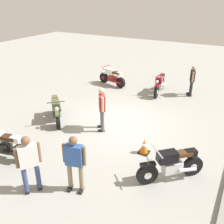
% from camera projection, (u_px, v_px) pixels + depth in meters
% --- Properties ---
extents(ground_plane, '(40.00, 40.00, 0.00)m').
position_uv_depth(ground_plane, '(117.00, 124.00, 10.73)').
color(ground_plane, '#9E9E99').
extents(motorcycle_black_cruiser, '(1.55, 1.58, 1.09)m').
position_uv_depth(motorcycle_black_cruiser, '(171.00, 165.00, 7.36)').
color(motorcycle_black_cruiser, black).
rests_on(motorcycle_black_cruiser, ground).
extents(motorcycle_olive_vintage, '(1.52, 1.46, 1.07)m').
position_uv_depth(motorcycle_olive_vintage, '(56.00, 110.00, 10.82)').
color(motorcycle_olive_vintage, black).
rests_on(motorcycle_olive_vintage, ground).
extents(motorcycle_silver_cruiser, '(0.73, 2.07, 1.09)m').
position_uv_depth(motorcycle_silver_cruiser, '(1.00, 145.00, 8.32)').
color(motorcycle_silver_cruiser, black).
rests_on(motorcycle_silver_cruiser, ground).
extents(motorcycle_maroon_cruiser, '(2.09, 0.70, 1.09)m').
position_uv_depth(motorcycle_maroon_cruiser, '(160.00, 84.00, 13.76)').
color(motorcycle_maroon_cruiser, black).
rests_on(motorcycle_maroon_cruiser, ground).
extents(motorcycle_cream_vintage, '(0.87, 1.92, 1.07)m').
position_uv_depth(motorcycle_cream_vintage, '(112.00, 77.00, 14.99)').
color(motorcycle_cream_vintage, black).
rests_on(motorcycle_cream_vintage, ground).
extents(person_in_white_shirt, '(0.61, 0.51, 1.75)m').
position_uv_depth(person_in_white_shirt, '(29.00, 161.00, 6.70)').
color(person_in_white_shirt, '#384772').
rests_on(person_in_white_shirt, ground).
extents(person_in_black_shirt, '(0.62, 0.40, 1.59)m').
position_uv_depth(person_in_black_shirt, '(192.00, 79.00, 13.31)').
color(person_in_black_shirt, '#262628').
rests_on(person_in_black_shirt, ground).
extents(person_in_red_shirt, '(0.60, 0.52, 1.77)m').
position_uv_depth(person_in_red_shirt, '(102.00, 106.00, 9.87)').
color(person_in_red_shirt, '#59595B').
rests_on(person_in_red_shirt, ground).
extents(person_in_blue_shirt, '(0.40, 0.65, 1.70)m').
position_uv_depth(person_in_blue_shirt, '(74.00, 160.00, 6.79)').
color(person_in_blue_shirt, gray).
rests_on(person_in_blue_shirt, ground).
extents(traffic_cone, '(0.36, 0.36, 0.53)m').
position_uv_depth(traffic_cone, '(144.00, 146.00, 8.71)').
color(traffic_cone, black).
rests_on(traffic_cone, ground).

